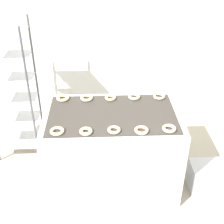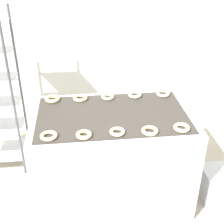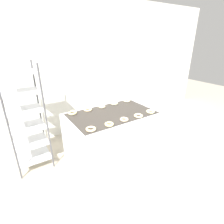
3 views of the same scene
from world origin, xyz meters
name	(u,v)px [view 2 (image 2 of 3)]	position (x,y,z in m)	size (l,w,h in m)	color
wall_back	(98,19)	(0.00, 2.12, 1.40)	(8.00, 0.05, 2.80)	silver
fryer_machine	(112,156)	(0.00, 0.69, 0.46)	(1.40, 0.87, 0.92)	silver
glaze_bin	(222,187)	(1.05, 0.47, 0.16)	(0.37, 0.39, 0.32)	silver
donut_near_leftmost	(49,136)	(-0.52, 0.38, 0.93)	(0.13, 0.13, 0.03)	beige
donut_near_left	(84,135)	(-0.26, 0.37, 0.93)	(0.12, 0.12, 0.03)	beige
donut_near_center	(117,132)	(0.01, 0.38, 0.93)	(0.12, 0.12, 0.03)	beige
donut_near_right	(150,131)	(0.26, 0.36, 0.93)	(0.13, 0.13, 0.03)	beige
donut_near_rightmost	(182,128)	(0.52, 0.38, 0.93)	(0.13, 0.13, 0.03)	beige
donut_far_leftmost	(52,99)	(-0.53, 1.00, 0.93)	(0.14, 0.14, 0.03)	beige
donut_far_left	(80,98)	(-0.27, 1.00, 0.93)	(0.14, 0.14, 0.03)	beige
donut_far_center	(108,97)	(-0.01, 0.99, 0.93)	(0.12, 0.12, 0.03)	beige
donut_far_right	(135,95)	(0.26, 1.00, 0.93)	(0.13, 0.13, 0.03)	beige
donut_far_rightmost	(163,94)	(0.54, 1.00, 0.93)	(0.13, 0.13, 0.03)	beige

